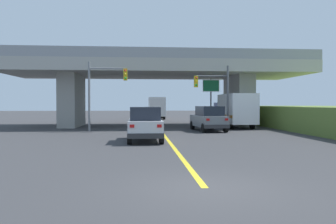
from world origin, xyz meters
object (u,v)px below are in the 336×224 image
traffic_signal_farside (102,86)px  semi_truck_distant (156,108)px  suv_lead (145,124)px  box_truck (235,110)px  traffic_signal_nearside (216,90)px  highway_sign (211,91)px  suv_crossing (209,118)px

traffic_signal_farside → semi_truck_distant: traffic_signal_farside is taller
suv_lead → box_truck: bearing=52.7°
traffic_signal_nearside → highway_sign: size_ratio=1.17×
suv_crossing → highway_sign: size_ratio=1.03×
highway_sign → traffic_signal_nearside: bearing=-94.9°
suv_crossing → suv_lead: bearing=-131.8°
semi_truck_distant → box_truck: bearing=-71.0°
suv_lead → semi_truck_distant: 30.10m
suv_lead → traffic_signal_nearside: size_ratio=0.82×
suv_crossing → box_truck: box_truck is taller
suv_crossing → box_truck: bearing=44.7°
box_truck → suv_crossing: bearing=-129.5°
suv_lead → semi_truck_distant: bearing=86.0°
traffic_signal_farside → suv_crossing: bearing=-3.4°
box_truck → semi_truck_distant: bearing=109.0°
box_truck → highway_sign: size_ratio=1.62×
highway_sign → box_truck: bearing=-22.3°
suv_crossing → traffic_signal_nearside: size_ratio=0.88×
suv_crossing → traffic_signal_nearside: (0.90, 1.16, 2.36)m
suv_lead → traffic_signal_nearside: (6.16, 8.40, 2.36)m
traffic_signal_nearside → suv_crossing: bearing=-127.6°
suv_lead → box_truck: 14.13m
suv_crossing → box_truck: 5.21m
suv_lead → traffic_signal_farside: traffic_signal_farside is taller
suv_lead → traffic_signal_nearside: bearing=53.7°
traffic_signal_nearside → semi_truck_distant: size_ratio=0.79×
traffic_signal_farside → semi_truck_distant: size_ratio=0.81×
suv_crossing → semi_truck_distant: bearing=92.2°
traffic_signal_nearside → traffic_signal_farside: traffic_signal_farside is taller
semi_truck_distant → traffic_signal_farside: bearing=-103.7°
semi_truck_distant → highway_sign: bearing=-76.3°
traffic_signal_nearside → box_truck: bearing=49.7°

